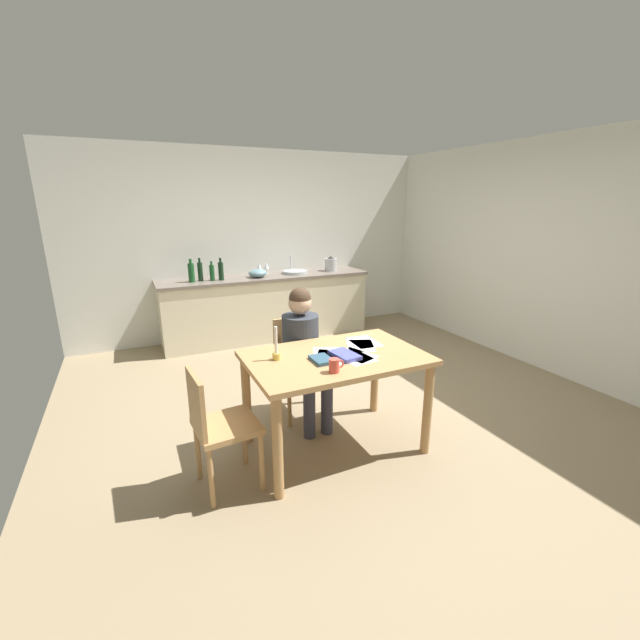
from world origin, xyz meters
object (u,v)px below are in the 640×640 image
(bottle_oil, at_px, (191,272))
(mixing_bowl, at_px, (258,273))
(sink_unit, at_px, (295,272))
(wine_glass_by_kettle, at_px, (259,267))
(chair_at_table, at_px, (298,361))
(book_cookery, at_px, (345,355))
(book_magazine, at_px, (322,360))
(bottle_vinegar, at_px, (200,271))
(bottle_sauce, at_px, (221,271))
(candlestick, at_px, (276,351))
(person_seated, at_px, (303,347))
(wine_glass_near_sink, at_px, (267,266))
(dining_table, at_px, (335,369))
(coffee_mug, at_px, (335,365))
(bottle_wine_red, at_px, (212,272))
(chair_side_empty, at_px, (218,424))
(stovetop_kettle, at_px, (331,264))

(bottle_oil, xyz_separation_m, mixing_bowl, (0.87, -0.02, -0.07))
(sink_unit, height_order, wine_glass_by_kettle, sink_unit)
(chair_at_table, distance_m, book_cookery, 0.80)
(book_magazine, bearing_deg, bottle_vinegar, 96.43)
(bottle_vinegar, distance_m, bottle_sauce, 0.26)
(candlestick, height_order, mixing_bowl, candlestick)
(chair_at_table, distance_m, wine_glass_by_kettle, 2.45)
(person_seated, height_order, mixing_bowl, person_seated)
(person_seated, bearing_deg, wine_glass_by_kettle, 81.26)
(wine_glass_near_sink, bearing_deg, dining_table, -98.48)
(coffee_mug, relative_size, wine_glass_near_sink, 0.72)
(bottle_oil, relative_size, bottle_wine_red, 1.18)
(person_seated, xyz_separation_m, book_magazine, (-0.10, -0.59, 0.12))
(chair_at_table, xyz_separation_m, chair_side_empty, (-0.88, -0.78, -0.01))
(bottle_wine_red, relative_size, mixing_bowl, 1.03)
(book_magazine, xyz_separation_m, bottle_wine_red, (-0.21, 2.89, 0.21))
(mixing_bowl, bearing_deg, sink_unit, 7.72)
(candlestick, bearing_deg, mixing_bowl, 75.86)
(person_seated, bearing_deg, sink_unit, 69.82)
(bottle_oil, xyz_separation_m, bottle_wine_red, (0.26, -0.01, -0.02))
(bottle_sauce, relative_size, wine_glass_by_kettle, 1.89)
(bottle_wine_red, height_order, mixing_bowl, bottle_wine_red)
(bottle_oil, distance_m, mixing_bowl, 0.87)
(dining_table, bearing_deg, wine_glass_near_sink, 81.52)
(bottle_vinegar, bearing_deg, mixing_bowl, -4.27)
(dining_table, distance_m, chair_at_table, 0.69)
(coffee_mug, distance_m, stovetop_kettle, 3.53)
(coffee_mug, distance_m, wine_glass_near_sink, 3.38)
(chair_at_table, distance_m, wine_glass_near_sink, 2.47)
(stovetop_kettle, bearing_deg, mixing_bowl, -176.33)
(coffee_mug, distance_m, wine_glass_by_kettle, 3.36)
(chair_at_table, bearing_deg, dining_table, -86.56)
(mixing_bowl, bearing_deg, bottle_sauce, 179.60)
(person_seated, distance_m, bottle_vinegar, 2.42)
(coffee_mug, relative_size, bottle_wine_red, 0.43)
(stovetop_kettle, bearing_deg, bottle_oil, -178.45)
(book_magazine, distance_m, book_cookery, 0.19)
(book_magazine, xyz_separation_m, sink_unit, (0.98, 2.96, 0.13))
(person_seated, relative_size, book_cookery, 4.92)
(bottle_oil, height_order, bottle_vinegar, bottle_oil)
(mixing_bowl, bearing_deg, wine_glass_by_kettle, 67.28)
(mixing_bowl, bearing_deg, dining_table, -95.09)
(candlestick, relative_size, bottle_sauce, 0.87)
(candlestick, bearing_deg, sink_unit, 65.66)
(chair_side_empty, distance_m, book_cookery, 1.02)
(chair_side_empty, relative_size, coffee_mug, 7.83)
(chair_at_table, bearing_deg, candlestick, -124.68)
(bottle_oil, height_order, wine_glass_near_sink, bottle_oil)
(person_seated, xyz_separation_m, bottle_sauce, (-0.20, 2.29, 0.34))
(book_cookery, bearing_deg, sink_unit, 67.78)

